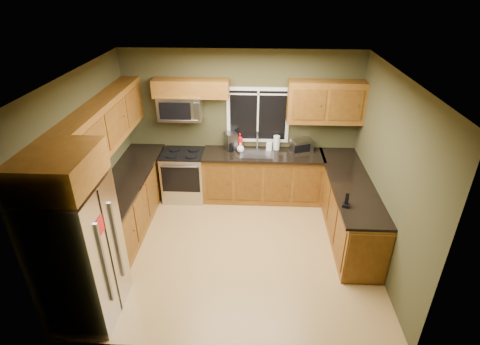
# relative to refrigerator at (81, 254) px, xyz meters

# --- Properties ---
(floor) EXTENTS (4.20, 4.20, 0.00)m
(floor) POSITION_rel_refrigerator_xyz_m (1.74, 1.30, -0.90)
(floor) COLOR #A78249
(floor) RESTS_ON ground
(ceiling) EXTENTS (4.20, 4.20, 0.00)m
(ceiling) POSITION_rel_refrigerator_xyz_m (1.74, 1.30, 1.80)
(ceiling) COLOR white
(ceiling) RESTS_ON back_wall
(back_wall) EXTENTS (4.20, 0.00, 4.20)m
(back_wall) POSITION_rel_refrigerator_xyz_m (1.74, 3.10, 0.45)
(back_wall) COLOR #3D3C22
(back_wall) RESTS_ON ground
(front_wall) EXTENTS (4.20, 0.00, 4.20)m
(front_wall) POSITION_rel_refrigerator_xyz_m (1.74, -0.50, 0.45)
(front_wall) COLOR #3D3C22
(front_wall) RESTS_ON ground
(left_wall) EXTENTS (0.00, 3.60, 3.60)m
(left_wall) POSITION_rel_refrigerator_xyz_m (-0.36, 1.30, 0.45)
(left_wall) COLOR #3D3C22
(left_wall) RESTS_ON ground
(right_wall) EXTENTS (0.00, 3.60, 3.60)m
(right_wall) POSITION_rel_refrigerator_xyz_m (3.84, 1.30, 0.45)
(right_wall) COLOR #3D3C22
(right_wall) RESTS_ON ground
(window) EXTENTS (1.12, 0.03, 1.02)m
(window) POSITION_rel_refrigerator_xyz_m (2.04, 3.08, 0.65)
(window) COLOR white
(window) RESTS_ON back_wall
(base_cabinets_left) EXTENTS (0.60, 2.65, 0.90)m
(base_cabinets_left) POSITION_rel_refrigerator_xyz_m (-0.06, 1.78, -0.45)
(base_cabinets_left) COLOR brown
(base_cabinets_left) RESTS_ON ground
(countertop_left) EXTENTS (0.65, 2.65, 0.04)m
(countertop_left) POSITION_rel_refrigerator_xyz_m (-0.04, 1.78, 0.02)
(countertop_left) COLOR black
(countertop_left) RESTS_ON base_cabinets_left
(base_cabinets_back) EXTENTS (2.17, 0.60, 0.90)m
(base_cabinets_back) POSITION_rel_refrigerator_xyz_m (2.15, 2.80, -0.45)
(base_cabinets_back) COLOR brown
(base_cabinets_back) RESTS_ON ground
(countertop_back) EXTENTS (2.17, 0.65, 0.04)m
(countertop_back) POSITION_rel_refrigerator_xyz_m (2.15, 2.78, 0.02)
(countertop_back) COLOR black
(countertop_back) RESTS_ON base_cabinets_back
(base_cabinets_peninsula) EXTENTS (0.60, 2.52, 0.90)m
(base_cabinets_peninsula) POSITION_rel_refrigerator_xyz_m (3.54, 1.84, -0.45)
(base_cabinets_peninsula) COLOR brown
(base_cabinets_peninsula) RESTS_ON ground
(countertop_peninsula) EXTENTS (0.65, 2.50, 0.04)m
(countertop_peninsula) POSITION_rel_refrigerator_xyz_m (3.51, 1.85, 0.02)
(countertop_peninsula) COLOR black
(countertop_peninsula) RESTS_ON base_cabinets_peninsula
(upper_cabinets_left) EXTENTS (0.33, 2.65, 0.72)m
(upper_cabinets_left) POSITION_rel_refrigerator_xyz_m (-0.20, 1.78, 0.96)
(upper_cabinets_left) COLOR brown
(upper_cabinets_left) RESTS_ON left_wall
(upper_cabinets_back_left) EXTENTS (1.30, 0.33, 0.30)m
(upper_cabinets_back_left) POSITION_rel_refrigerator_xyz_m (0.89, 2.94, 1.17)
(upper_cabinets_back_left) COLOR brown
(upper_cabinets_back_left) RESTS_ON back_wall
(upper_cabinets_back_right) EXTENTS (1.30, 0.33, 0.72)m
(upper_cabinets_back_right) POSITION_rel_refrigerator_xyz_m (3.19, 2.94, 0.96)
(upper_cabinets_back_right) COLOR brown
(upper_cabinets_back_right) RESTS_ON back_wall
(upper_cabinet_over_fridge) EXTENTS (0.72, 0.90, 0.38)m
(upper_cabinet_over_fridge) POSITION_rel_refrigerator_xyz_m (-0.00, 0.00, 1.13)
(upper_cabinet_over_fridge) COLOR brown
(upper_cabinet_over_fridge) RESTS_ON left_wall
(refrigerator) EXTENTS (0.74, 0.90, 1.80)m
(refrigerator) POSITION_rel_refrigerator_xyz_m (0.00, 0.00, 0.00)
(refrigerator) COLOR #B7B7BC
(refrigerator) RESTS_ON ground
(range) EXTENTS (0.76, 0.69, 0.94)m
(range) POSITION_rel_refrigerator_xyz_m (0.69, 2.77, -0.43)
(range) COLOR #B7B7BC
(range) RESTS_ON ground
(microwave) EXTENTS (0.76, 0.41, 0.42)m
(microwave) POSITION_rel_refrigerator_xyz_m (0.69, 2.91, 0.83)
(microwave) COLOR #B7B7BC
(microwave) RESTS_ON back_wall
(sink) EXTENTS (0.60, 0.42, 0.36)m
(sink) POSITION_rel_refrigerator_xyz_m (2.04, 2.79, 0.05)
(sink) COLOR slate
(sink) RESTS_ON countertop_back
(toaster_oven) EXTENTS (0.42, 0.38, 0.22)m
(toaster_oven) POSITION_rel_refrigerator_xyz_m (2.84, 2.92, 0.15)
(toaster_oven) COLOR #B7B7BC
(toaster_oven) RESTS_ON countertop_back
(coffee_maker) EXTENTS (0.27, 0.31, 0.32)m
(coffee_maker) POSITION_rel_refrigerator_xyz_m (1.56, 2.94, 0.19)
(coffee_maker) COLOR slate
(coffee_maker) RESTS_ON countertop_back
(kettle) EXTENTS (0.19, 0.19, 0.30)m
(kettle) POSITION_rel_refrigerator_xyz_m (1.55, 2.92, 0.18)
(kettle) COLOR #B7B7BC
(kettle) RESTS_ON countertop_back
(paper_towel_roll) EXTENTS (0.14, 0.14, 0.29)m
(paper_towel_roll) POSITION_rel_refrigerator_xyz_m (2.39, 2.98, 0.17)
(paper_towel_roll) COLOR white
(paper_towel_roll) RESTS_ON countertop_back
(soap_bottle_a) EXTENTS (0.15, 0.15, 0.29)m
(soap_bottle_a) POSITION_rel_refrigerator_xyz_m (1.72, 3.00, 0.18)
(soap_bottle_a) COLOR red
(soap_bottle_a) RESTS_ON countertop_back
(soap_bottle_b) EXTENTS (0.11, 0.11, 0.21)m
(soap_bottle_b) POSITION_rel_refrigerator_xyz_m (2.26, 2.94, 0.14)
(soap_bottle_b) COLOR white
(soap_bottle_b) RESTS_ON countertop_back
(soap_bottle_c) EXTENTS (0.14, 0.14, 0.17)m
(soap_bottle_c) POSITION_rel_refrigerator_xyz_m (1.74, 2.83, 0.13)
(soap_bottle_c) COLOR white
(soap_bottle_c) RESTS_ON countertop_back
(cordless_phone) EXTENTS (0.12, 0.12, 0.21)m
(cordless_phone) POSITION_rel_refrigerator_xyz_m (3.29, 1.12, 0.10)
(cordless_phone) COLOR black
(cordless_phone) RESTS_ON countertop_peninsula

